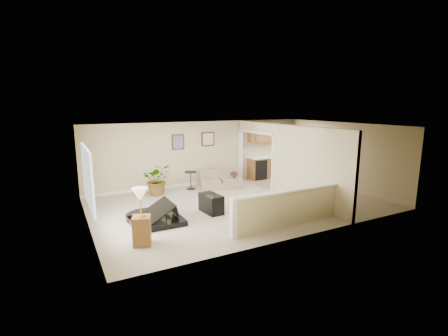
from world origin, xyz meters
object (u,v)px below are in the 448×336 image
small_plant (234,180)px  loveseat (220,178)px  palm_plant (158,180)px  lamp_stand (141,221)px  accent_table (191,178)px  piano_bench (211,203)px  piano (154,203)px

small_plant → loveseat: bearing=157.8°
palm_plant → lamp_stand: (-1.53, -3.91, 0.02)m
accent_table → small_plant: 1.68m
accent_table → palm_plant: 1.34m
loveseat → accent_table: bearing=-174.8°
palm_plant → small_plant: (2.94, -0.25, -0.29)m
loveseat → accent_table: loveseat is taller
loveseat → palm_plant: bearing=-165.0°
palm_plant → accent_table: bearing=7.4°
piano_bench → piano: bearing=-179.4°
loveseat → small_plant: 0.55m
piano_bench → small_plant: (2.11, 2.38, -0.02)m
small_plant → piano: bearing=-148.0°
small_plant → piano_bench: bearing=-131.6°
palm_plant → small_plant: bearing=-4.8°
palm_plant → lamp_stand: bearing=-111.4°
palm_plant → loveseat: bearing=-0.9°
piano → loveseat: 4.23m
loveseat → palm_plant: (-2.44, 0.04, 0.21)m
piano → piano_bench: 1.74m
loveseat → accent_table: size_ratio=2.68×
loveseat → lamp_stand: bearing=-119.7°
accent_table → lamp_stand: bearing=-124.9°
piano → lamp_stand: size_ratio=1.25×
piano_bench → accent_table: bearing=80.0°
piano → lamp_stand: lamp_stand is taller
accent_table → loveseat: bearing=-10.8°
accent_table → small_plant: accent_table is taller
piano_bench → small_plant: size_ratio=1.38×
piano → piano_bench: piano is taller
palm_plant → lamp_stand: lamp_stand is taller
piano_bench → lamp_stand: lamp_stand is taller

